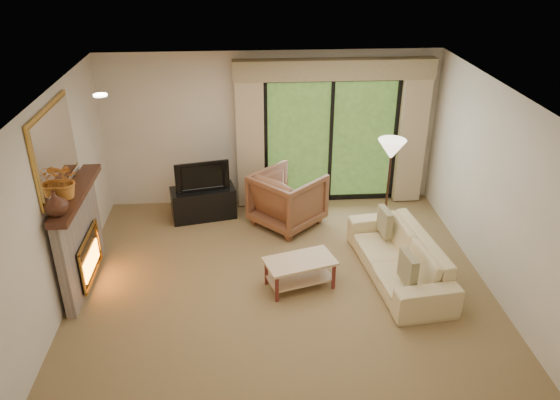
{
  "coord_description": "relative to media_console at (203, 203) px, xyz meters",
  "views": [
    {
      "loc": [
        -0.44,
        -6.09,
        4.33
      ],
      "look_at": [
        0.0,
        0.3,
        1.1
      ],
      "focal_mm": 35.0,
      "sensor_mm": 36.0,
      "label": 1
    }
  ],
  "objects": [
    {
      "name": "floor",
      "position": [
        1.15,
        -1.95,
        -0.26
      ],
      "size": [
        5.5,
        5.5,
        0.0
      ],
      "primitive_type": "plane",
      "color": "olive",
      "rests_on": "ground"
    },
    {
      "name": "tv",
      "position": [
        0.0,
        -0.0,
        0.51
      ],
      "size": [
        0.87,
        0.29,
        0.5
      ],
      "primitive_type": "imported",
      "rotation": [
        0.0,
        0.0,
        0.21
      ],
      "color": "black",
      "rests_on": "media_console"
    },
    {
      "name": "floor_lamp",
      "position": [
        2.86,
        -0.7,
        0.52
      ],
      "size": [
        0.54,
        0.54,
        1.54
      ],
      "primitive_type": null,
      "rotation": [
        0.0,
        0.0,
        0.38
      ],
      "color": "beige",
      "rests_on": "floor"
    },
    {
      "name": "armchair",
      "position": [
        1.36,
        -0.32,
        0.19
      ],
      "size": [
        1.36,
        1.35,
        0.89
      ],
      "primitive_type": "imported",
      "rotation": [
        0.0,
        0.0,
        2.33
      ],
      "color": "brown",
      "rests_on": "floor"
    },
    {
      "name": "media_console",
      "position": [
        0.0,
        0.0,
        0.0
      ],
      "size": [
        1.1,
        0.66,
        0.51
      ],
      "primitive_type": "cube",
      "rotation": [
        0.0,
        0.0,
        0.21
      ],
      "color": "black",
      "rests_on": "floor"
    },
    {
      "name": "ceiling",
      "position": [
        1.15,
        -1.95,
        2.34
      ],
      "size": [
        5.5,
        5.5,
        0.0
      ],
      "primitive_type": "plane",
      "rotation": [
        3.14,
        0.0,
        0.0
      ],
      "color": "white",
      "rests_on": "ground"
    },
    {
      "name": "cornice",
      "position": [
        2.15,
        0.41,
        2.06
      ],
      "size": [
        3.2,
        0.24,
        0.32
      ],
      "primitive_type": "cube",
      "color": "#96825D",
      "rests_on": "wall_back"
    },
    {
      "name": "pillow_near",
      "position": [
        2.69,
        -2.51,
        0.27
      ],
      "size": [
        0.15,
        0.4,
        0.39
      ],
      "primitive_type": "cube",
      "rotation": [
        0.0,
        0.0,
        0.12
      ],
      "color": "brown",
      "rests_on": "sofa"
    },
    {
      "name": "branches",
      "position": [
        -1.46,
        -1.95,
        1.35
      ],
      "size": [
        0.48,
        0.44,
        0.47
      ],
      "primitive_type": "imported",
      "rotation": [
        0.0,
        0.0,
        -0.19
      ],
      "color": "orange",
      "rests_on": "fireplace"
    },
    {
      "name": "fireplace",
      "position": [
        -1.48,
        -1.75,
        0.43
      ],
      "size": [
        0.24,
        1.7,
        1.37
      ],
      "primitive_type": null,
      "color": "gray",
      "rests_on": "floor"
    },
    {
      "name": "vase",
      "position": [
        -1.46,
        -2.38,
        1.26
      ],
      "size": [
        0.34,
        0.34,
        0.29
      ],
      "primitive_type": "imported",
      "rotation": [
        0.0,
        0.0,
        0.25
      ],
      "color": "#402115",
      "rests_on": "fireplace"
    },
    {
      "name": "wall_back",
      "position": [
        1.15,
        0.55,
        1.04
      ],
      "size": [
        5.0,
        0.0,
        5.0
      ],
      "primitive_type": "plane",
      "rotation": [
        1.57,
        0.0,
        0.0
      ],
      "color": "beige",
      "rests_on": "ground"
    },
    {
      "name": "wall_right",
      "position": [
        3.9,
        -1.95,
        1.04
      ],
      "size": [
        0.0,
        5.0,
        5.0
      ],
      "primitive_type": "plane",
      "rotation": [
        1.57,
        0.0,
        -1.57
      ],
      "color": "beige",
      "rests_on": "ground"
    },
    {
      "name": "curtain_right",
      "position": [
        3.5,
        0.39,
        0.94
      ],
      "size": [
        0.45,
        0.18,
        2.35
      ],
      "primitive_type": "cube",
      "color": "tan",
      "rests_on": "floor"
    },
    {
      "name": "coffee_table",
      "position": [
        1.39,
        -2.05,
        -0.05
      ],
      "size": [
        1.01,
        0.74,
        0.41
      ],
      "primitive_type": null,
      "rotation": [
        0.0,
        0.0,
        0.29
      ],
      "color": "tan",
      "rests_on": "floor"
    },
    {
      "name": "sofa",
      "position": [
        2.76,
        -1.9,
        0.05
      ],
      "size": [
        1.06,
        2.19,
        0.61
      ],
      "primitive_type": "imported",
      "rotation": [
        0.0,
        0.0,
        -1.45
      ],
      "color": "#D8C089",
      "rests_on": "floor"
    },
    {
      "name": "wall_left",
      "position": [
        -1.6,
        -1.95,
        1.04
      ],
      "size": [
        0.0,
        5.0,
        5.0
      ],
      "primitive_type": "plane",
      "rotation": [
        1.57,
        0.0,
        1.57
      ],
      "color": "beige",
      "rests_on": "ground"
    },
    {
      "name": "curtain_left",
      "position": [
        0.8,
        0.39,
        0.94
      ],
      "size": [
        0.45,
        0.18,
        2.35
      ],
      "primitive_type": "cube",
      "color": "tan",
      "rests_on": "floor"
    },
    {
      "name": "mirror",
      "position": [
        -1.57,
        -1.75,
        1.69
      ],
      "size": [
        0.07,
        1.45,
        1.02
      ],
      "primitive_type": null,
      "color": "#BF8D37",
      "rests_on": "wall_left"
    },
    {
      "name": "sliding_door",
      "position": [
        2.15,
        0.5,
        0.84
      ],
      "size": [
        2.26,
        0.1,
        2.16
      ],
      "primitive_type": null,
      "color": "black",
      "rests_on": "floor"
    },
    {
      "name": "wall_front",
      "position": [
        1.15,
        -4.45,
        1.04
      ],
      "size": [
        5.0,
        0.0,
        5.0
      ],
      "primitive_type": "plane",
      "rotation": [
        -1.57,
        0.0,
        0.0
      ],
      "color": "beige",
      "rests_on": "ground"
    },
    {
      "name": "pillow_far",
      "position": [
        2.69,
        -1.29,
        0.26
      ],
      "size": [
        0.14,
        0.39,
        0.38
      ],
      "primitive_type": "cube",
      "rotation": [
        0.0,
        0.0,
        0.12
      ],
      "color": "brown",
      "rests_on": "sofa"
    }
  ]
}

